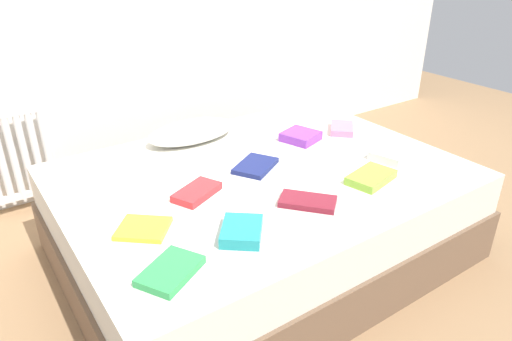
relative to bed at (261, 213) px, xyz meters
The scene contains 14 objects.
ground_plane 0.25m from the bed, ahead, with size 8.00×8.00×0.00m, color #93704C.
bed is the anchor object (origin of this frame).
radiator 1.54m from the bed, 128.57° to the left, with size 0.37×0.04×0.58m.
pillow 0.64m from the bed, 101.04° to the left, with size 0.53×0.28×0.11m, color white.
textbook_red 0.48m from the bed, behind, with size 0.23×0.13×0.03m, color red.
textbook_teal 0.65m from the bed, 132.80° to the right, with size 0.20×0.16×0.05m, color teal.
textbook_navy 0.27m from the bed, 101.49° to the left, with size 0.24×0.16×0.03m, color navy.
textbook_green 0.92m from the bed, 146.38° to the right, with size 0.23×0.15×0.03m, color green.
textbook_maroon 0.47m from the bed, 93.34° to the right, with size 0.25×0.13×0.03m, color maroon.
textbook_purple 0.54m from the bed, 25.20° to the left, with size 0.18×0.19×0.05m, color purple.
textbook_pink 0.78m from the bed, 12.78° to the left, with size 0.20×0.13×0.04m, color pink.
textbook_lime 0.61m from the bed, 46.44° to the right, with size 0.25×0.15×0.04m, color #8CC638.
textbook_yellow 0.77m from the bed, 166.24° to the right, with size 0.20×0.17×0.02m, color yellow.
textbook_white 0.78m from the bed, 21.18° to the right, with size 0.24×0.18×0.05m, color white.
Camera 1 is at (-1.23, -1.73, 1.56)m, focal length 32.71 mm.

